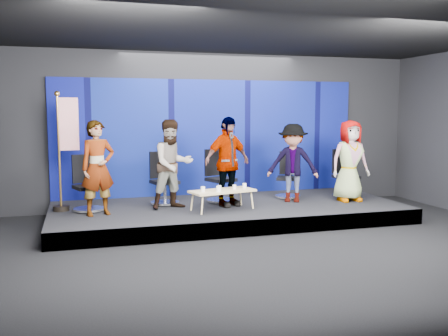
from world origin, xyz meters
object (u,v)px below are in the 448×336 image
(mug_e, at_px, (245,186))
(coffee_table, at_px, (222,192))
(mug_c, at_px, (219,187))
(flag_stand, at_px, (65,148))
(chair_b, at_px, (164,187))
(panelist_b, at_px, (173,164))
(panelist_a, at_px, (98,168))
(panelist_d, at_px, (293,163))
(chair_a, at_px, (88,192))
(chair_e, at_px, (345,181))
(mug_a, at_px, (203,189))
(mug_d, at_px, (234,187))
(chair_d, at_px, (288,183))
(panelist_e, at_px, (350,161))
(mug_b, at_px, (219,189))
(chair_c, at_px, (219,185))
(panelist_c, at_px, (227,162))

(mug_e, bearing_deg, coffee_table, -164.81)
(mug_c, xyz_separation_m, flag_stand, (-2.83, 0.72, 0.78))
(chair_b, relative_size, panelist_b, 0.62)
(panelist_a, distance_m, coffee_table, 2.37)
(mug_c, bearing_deg, chair_b, 138.00)
(panelist_d, distance_m, coffee_table, 1.77)
(chair_a, height_order, chair_e, chair_a)
(panelist_b, relative_size, mug_a, 17.74)
(chair_e, distance_m, mug_c, 3.12)
(panelist_b, height_order, chair_e, panelist_b)
(mug_d, distance_m, mug_e, 0.27)
(panelist_d, xyz_separation_m, flag_stand, (-4.53, 0.36, 0.39))
(chair_d, relative_size, panelist_e, 0.59)
(mug_c, bearing_deg, chair_e, 11.00)
(panelist_d, height_order, mug_a, panelist_d)
(panelist_a, xyz_separation_m, mug_b, (2.19, -0.32, -0.43))
(chair_a, distance_m, mug_e, 3.03)
(chair_a, bearing_deg, mug_c, -31.35)
(chair_c, xyz_separation_m, mug_c, (-0.22, -0.79, 0.06))
(panelist_d, bearing_deg, chair_c, -167.46)
(panelist_e, bearing_deg, panelist_d, 169.49)
(chair_c, relative_size, mug_c, 12.95)
(panelist_b, bearing_deg, flag_stand, 155.90)
(chair_e, bearing_deg, mug_e, -167.29)
(chair_b, bearing_deg, coffee_table, -56.27)
(chair_e, relative_size, mug_e, 11.59)
(mug_c, distance_m, flag_stand, 3.02)
(chair_a, relative_size, panelist_b, 0.62)
(mug_a, relative_size, mug_b, 0.92)
(chair_a, distance_m, panelist_e, 5.39)
(panelist_c, xyz_separation_m, mug_d, (0.05, -0.32, -0.47))
(panelist_a, height_order, panelist_c, panelist_c)
(chair_a, distance_m, mug_c, 2.52)
(chair_c, relative_size, chair_e, 1.05)
(chair_a, height_order, mug_c, chair_a)
(mug_c, bearing_deg, mug_a, -157.44)
(chair_e, height_order, mug_e, chair_e)
(panelist_b, height_order, mug_a, panelist_b)
(panelist_d, bearing_deg, mug_a, -137.28)
(panelist_b, xyz_separation_m, mug_b, (0.77, -0.57, -0.43))
(chair_b, distance_m, chair_c, 1.17)
(coffee_table, relative_size, mug_b, 12.67)
(panelist_d, bearing_deg, mug_b, -133.22)
(chair_b, distance_m, mug_a, 1.16)
(flag_stand, bearing_deg, mug_c, -22.97)
(panelist_b, relative_size, chair_c, 1.57)
(mug_c, bearing_deg, panelist_c, 50.05)
(mug_a, bearing_deg, panelist_e, 4.82)
(panelist_a, bearing_deg, flag_stand, 114.31)
(chair_b, bearing_deg, panelist_c, -39.05)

